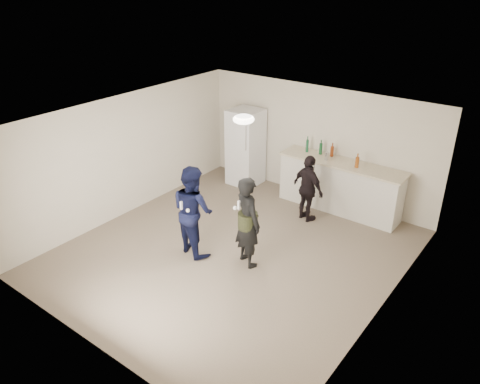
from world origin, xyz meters
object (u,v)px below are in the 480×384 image
Objects in this scene: spectator at (308,189)px; counter at (339,187)px; fridge at (246,147)px; shaker at (327,156)px; man at (193,210)px; woman at (248,222)px.

counter is at bearing -91.87° from spectator.
spectator is (2.09, -0.72, -0.20)m from fridge.
counter is 15.29× the size of shaker.
man is 2.50m from spectator.
counter is 2.82m from woman.
spectator is at bearing -69.47° from woman.
man reaches higher than spectator.
spectator is (-0.32, -0.79, 0.18)m from counter.
shaker is at bearing -95.59° from man.
woman reaches higher than counter.
spectator is (0.05, 1.99, -0.12)m from woman.
fridge reaches higher than shaker.
counter is 1.55× the size of man.
counter is 1.85× the size of spectator.
woman is (2.04, -2.71, -0.08)m from fridge.
shaker is at bearing -69.65° from spectator.
fridge is 10.59× the size of shaker.
man is 1.02× the size of woman.
spectator is at bearing -111.99° from counter.
shaker is (2.09, -0.00, 0.28)m from fridge.
woman is (-0.05, -2.70, -0.35)m from shaker.
fridge is at bearing -56.91° from man.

